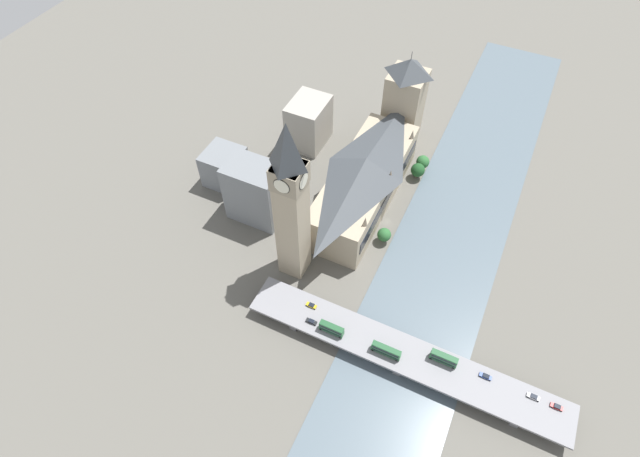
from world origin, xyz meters
The scene contains 20 objects.
ground_plane centered at (0.00, 0.00, 0.00)m, with size 600.00×600.00×0.00m, color #605E56.
river_water centered at (-30.65, 0.00, 0.15)m, with size 49.30×360.00×0.30m, color slate.
parliament_hall centered at (16.41, -8.00, 14.52)m, with size 27.28×81.78×29.26m.
clock_tower centered at (28.83, 42.41, 44.22)m, with size 12.23×12.23×83.43m.
victoria_tower centered at (16.47, -62.29, 24.71)m, with size 18.81×18.81×53.43m.
road_bridge centered at (-30.65, 64.38, 5.01)m, with size 130.61×16.91×6.22m.
double_decker_bus_lead centered at (-1.05, 68.14, 8.92)m, with size 10.30×2.62×4.90m.
double_decker_bus_mid centered at (-45.23, 61.03, 8.99)m, with size 10.67×2.57×5.05m.
double_decker_bus_rear centered at (-24.09, 67.53, 8.92)m, with size 11.89×2.48×4.91m.
car_northbound_lead centered at (8.06, 67.84, 6.93)m, with size 4.64×1.75×1.40m.
car_northbound_mid centered at (-61.73, 60.15, 6.90)m, with size 4.67×1.74×1.34m.
car_northbound_tail centered at (-79.58, 60.34, 6.92)m, with size 4.64×1.75×1.36m.
car_southbound_lead centered at (-87.98, 60.34, 6.90)m, with size 4.42×1.79×1.38m.
car_southbound_mid centered at (11.37, 61.12, 6.93)m, with size 4.55×1.80×1.42m.
city_block_west centered at (86.26, 9.20, 9.49)m, with size 18.49×18.84×18.98m.
city_block_center centered at (59.85, 22.20, 15.89)m, with size 25.74×17.76×31.77m.
city_block_east centered at (60.60, -36.35, 13.34)m, with size 18.56×23.27×26.68m.
tree_embankment_near centered at (-3.09, -35.26, 5.49)m, with size 7.28×7.28×9.15m.
tree_embankment_mid centered at (-2.39, 11.73, 4.97)m, with size 6.55×6.55×8.26m.
tree_embankment_far centered at (-3.54, -42.02, 5.67)m, with size 6.92×6.92×9.14m.
Camera 1 is at (-36.52, 153.31, 189.76)m, focal length 28.00 mm.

